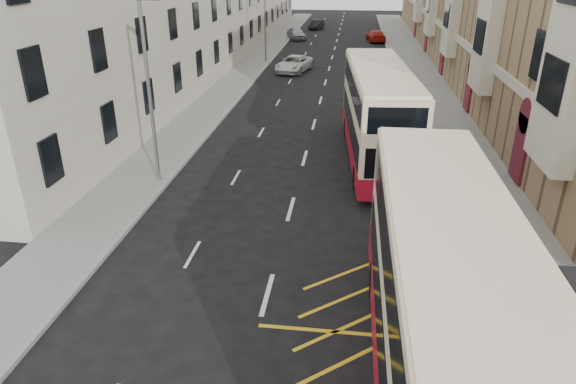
# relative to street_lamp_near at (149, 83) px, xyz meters

# --- Properties ---
(pavement_right) EXTENTS (4.00, 120.00, 0.15)m
(pavement_right) POSITION_rel_street_lamp_near_xyz_m (14.35, 18.00, -4.56)
(pavement_right) COLOR slate
(pavement_right) RESTS_ON ground
(pavement_left) EXTENTS (3.00, 120.00, 0.15)m
(pavement_left) POSITION_rel_street_lamp_near_xyz_m (-1.15, 18.00, -4.56)
(pavement_left) COLOR slate
(pavement_left) RESTS_ON ground
(kerb_right) EXTENTS (0.25, 120.00, 0.15)m
(kerb_right) POSITION_rel_street_lamp_near_xyz_m (12.35, 18.00, -4.56)
(kerb_right) COLOR gray
(kerb_right) RESTS_ON ground
(kerb_left) EXTENTS (0.25, 120.00, 0.15)m
(kerb_left) POSITION_rel_street_lamp_near_xyz_m (0.35, 18.00, -4.56)
(kerb_left) COLOR gray
(kerb_left) RESTS_ON ground
(road_markings) EXTENTS (10.00, 110.00, 0.01)m
(road_markings) POSITION_rel_street_lamp_near_xyz_m (6.35, 33.00, -4.63)
(road_markings) COLOR silver
(road_markings) RESTS_ON ground
(guard_railing) EXTENTS (0.06, 6.56, 1.01)m
(guard_railing) POSITION_rel_street_lamp_near_xyz_m (12.60, -6.25, -3.78)
(guard_railing) COLOR #A9281D
(guard_railing) RESTS_ON pavement_right
(street_lamp_near) EXTENTS (0.93, 0.18, 8.00)m
(street_lamp_near) POSITION_rel_street_lamp_near_xyz_m (0.00, 0.00, 0.00)
(street_lamp_near) COLOR slate
(street_lamp_near) RESTS_ON pavement_left
(street_lamp_far) EXTENTS (0.93, 0.18, 8.00)m
(street_lamp_far) POSITION_rel_street_lamp_near_xyz_m (0.00, 30.00, 0.00)
(street_lamp_far) COLOR slate
(street_lamp_far) RESTS_ON pavement_left
(double_decker_front) EXTENTS (2.84, 12.07, 4.81)m
(double_decker_front) POSITION_rel_street_lamp_near_xyz_m (10.89, -11.43, -2.19)
(double_decker_front) COLOR #FFECC3
(double_decker_front) RESTS_ON ground
(double_decker_rear) EXTENTS (3.64, 12.01, 4.72)m
(double_decker_rear) POSITION_rel_street_lamp_near_xyz_m (9.95, 4.30, -2.23)
(double_decker_rear) COLOR #FFECC3
(double_decker_rear) RESTS_ON ground
(pedestrian_far) EXTENTS (1.11, 0.69, 1.76)m
(pedestrian_far) POSITION_rel_street_lamp_near_xyz_m (13.54, -5.87, -3.61)
(pedestrian_far) COLOR black
(pedestrian_far) RESTS_ON pavement_right
(white_van) EXTENTS (3.41, 5.49, 1.42)m
(white_van) POSITION_rel_street_lamp_near_xyz_m (3.23, 26.06, -3.93)
(white_van) COLOR white
(white_van) RESTS_ON ground
(car_silver) EXTENTS (3.23, 4.68, 1.48)m
(car_silver) POSITION_rel_street_lamp_near_xyz_m (1.15, 46.44, -3.90)
(car_silver) COLOR #9CA0A4
(car_silver) RESTS_ON ground
(car_dark) EXTENTS (2.14, 4.14, 1.30)m
(car_dark) POSITION_rel_street_lamp_near_xyz_m (2.95, 56.96, -3.99)
(car_dark) COLOR black
(car_dark) RESTS_ON ground
(car_red) EXTENTS (2.54, 5.04, 1.40)m
(car_red) POSITION_rel_street_lamp_near_xyz_m (11.19, 45.80, -3.93)
(car_red) COLOR #AA160A
(car_red) RESTS_ON ground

